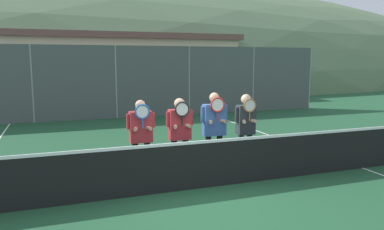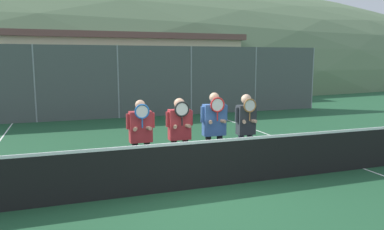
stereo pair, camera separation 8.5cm
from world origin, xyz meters
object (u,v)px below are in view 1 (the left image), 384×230
object	(u,v)px
player_center_right	(214,125)
car_center	(156,91)
player_rightmost	(246,125)
car_right_of_center	(237,89)
car_left_of_center	(65,92)
player_leftmost	(141,133)
player_center_left	(180,130)

from	to	relation	value
player_center_right	car_center	world-z (taller)	player_center_right
player_rightmost	car_right_of_center	bearing A→B (deg)	63.99
player_rightmost	car_left_of_center	distance (m)	12.75
player_center_right	car_center	distance (m)	11.87
player_leftmost	car_center	distance (m)	12.11
player_leftmost	car_left_of_center	size ratio (longest dim) A/B	0.42
player_center_left	car_center	bearing A→B (deg)	77.93
car_center	car_right_of_center	world-z (taller)	car_right_of_center
car_right_of_center	player_center_right	bearing A→B (deg)	-118.98
car_right_of_center	car_center	bearing A→B (deg)	-179.10
car_left_of_center	car_right_of_center	size ratio (longest dim) A/B	0.89
car_left_of_center	player_center_left	bearing A→B (deg)	-80.34
player_center_right	car_right_of_center	size ratio (longest dim) A/B	0.40
car_center	car_right_of_center	xyz separation A→B (m)	(4.83, 0.08, 0.01)
player_rightmost	car_left_of_center	world-z (taller)	car_left_of_center
player_leftmost	car_center	bearing A→B (deg)	74.01
player_center_right	player_rightmost	size ratio (longest dim) A/B	1.03
player_center_right	car_left_of_center	distance (m)	12.54
car_center	player_center_right	bearing A→B (deg)	-98.31
player_rightmost	car_center	size ratio (longest dim) A/B	0.43
player_leftmost	player_rightmost	bearing A→B (deg)	-2.79
player_rightmost	car_right_of_center	distance (m)	13.17
car_center	player_center_left	bearing A→B (deg)	-102.07
player_rightmost	car_right_of_center	xyz separation A→B (m)	(5.77, 11.83, -0.17)
player_center_left	player_center_right	xyz separation A→B (m)	(0.78, -0.05, 0.05)
player_leftmost	car_left_of_center	bearing A→B (deg)	95.83
player_leftmost	car_right_of_center	bearing A→B (deg)	55.12
player_center_right	car_center	bearing A→B (deg)	81.69
player_center_left	player_center_right	size ratio (longest dim) A/B	0.95
player_leftmost	player_center_left	bearing A→B (deg)	-3.70
player_leftmost	player_rightmost	size ratio (longest dim) A/B	0.97
player_center_right	car_left_of_center	xyz separation A→B (m)	(-2.85, 12.21, -0.18)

